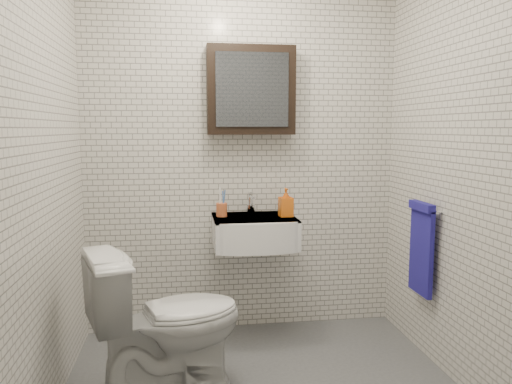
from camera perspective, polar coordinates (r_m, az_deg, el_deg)
room_shell at (r=2.54m, az=1.13°, el=7.83°), size 2.22×2.02×2.51m
washbasin at (r=3.34m, az=-0.12°, el=-4.56°), size 0.55×0.50×0.20m
faucet at (r=3.51m, az=-0.58°, el=-1.33°), size 0.06×0.20×0.15m
mirror_cabinet at (r=3.47m, az=-0.59°, el=11.53°), size 0.60×0.15×0.60m
towel_rail at (r=3.29m, az=18.40°, el=-5.71°), size 0.09×0.30×0.58m
toothbrush_cup at (r=3.38m, az=-3.95°, el=-1.96°), size 0.08×0.08×0.20m
soap_bottle at (r=3.37m, az=3.43°, el=-1.18°), size 0.09×0.10×0.19m
toilet at (r=2.82m, az=-10.05°, el=-14.30°), size 0.91×0.69×0.82m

